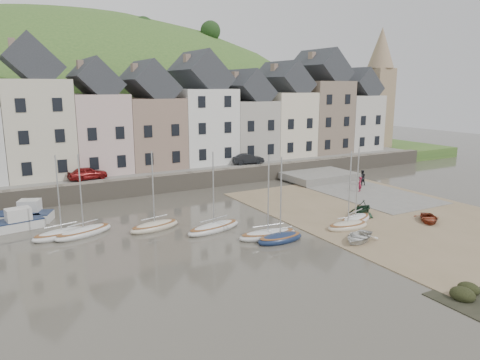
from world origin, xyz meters
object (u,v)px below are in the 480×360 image
person_red (360,184)px  person_dark (362,178)px  rowboat_green (362,208)px  rowboat_white (359,237)px  rowboat_red (429,218)px  car_left (88,173)px  car_right (248,159)px  sailboat_0 (62,234)px

person_red → person_dark: person_dark is taller
rowboat_green → rowboat_white: bearing=-63.9°
rowboat_red → person_dark: (4.86, 12.51, 0.61)m
rowboat_red → car_left: (-22.19, 23.14, 1.90)m
rowboat_red → car_left: bearing=175.8°
person_red → car_left: (-24.72, 12.71, 1.36)m
rowboat_white → person_dark: size_ratio=1.82×
rowboat_white → car_left: size_ratio=0.81×
person_red → car_left: size_ratio=0.40×
rowboat_green → person_dark: person_dark is taller
car_right → rowboat_green: bearing=-172.1°
sailboat_0 → car_left: size_ratio=1.66×
rowboat_green → car_left: size_ratio=0.67×
sailboat_0 → car_right: (23.00, 12.44, 1.97)m
sailboat_0 → rowboat_red: sailboat_0 is taller
rowboat_white → rowboat_green: 6.69m
person_dark → car_right: 13.58m
rowboat_red → person_red: 10.74m
sailboat_0 → car_left: 13.31m
rowboat_green → car_left: 26.87m
sailboat_0 → rowboat_red: 28.58m
rowboat_white → person_dark: (13.13, 13.18, 0.59)m
rowboat_white → rowboat_red: rowboat_white is taller
person_dark → car_left: car_left is taller
rowboat_white → rowboat_green: size_ratio=1.21×
rowboat_red → person_dark: 13.43m
person_dark → car_right: bearing=-39.8°
rowboat_green → person_red: size_ratio=1.66×
rowboat_green → car_left: (-18.75, 19.19, 1.52)m
person_red → rowboat_white: bearing=13.7°
rowboat_red → car_left: size_ratio=0.74×
sailboat_0 → person_dark: sailboat_0 is taller
person_red → person_dark: (2.33, 2.09, 0.08)m
rowboat_white → car_right: bearing=144.8°
rowboat_red → car_right: (-3.50, 23.14, 1.88)m
rowboat_green → rowboat_red: 5.25m
sailboat_0 → rowboat_white: (18.23, -11.37, 0.12)m
sailboat_0 → car_left: (4.31, 12.44, 1.99)m
sailboat_0 → person_red: 29.04m
person_red → sailboat_0: bearing=-32.6°
rowboat_white → car_left: (-13.92, 23.81, 1.87)m
rowboat_white → person_red: (10.80, 11.10, 0.51)m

